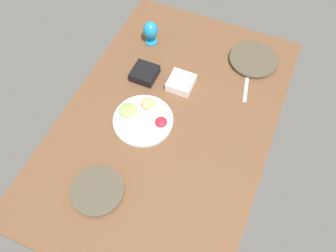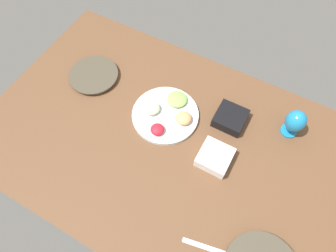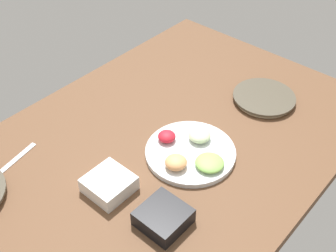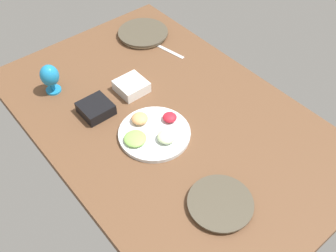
{
  "view_description": "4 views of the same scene",
  "coord_description": "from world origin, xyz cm",
  "px_view_note": "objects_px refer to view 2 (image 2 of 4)",
  "views": [
    {
      "loc": [
        85.06,
        36.83,
        147.2
      ],
      "look_at": [
        5.29,
        2.68,
        4.28
      ],
      "focal_mm": 36.53,
      "sensor_mm": 36.0,
      "label": 1
    },
    {
      "loc": [
        -29.99,
        50.39,
        117.05
      ],
      "look_at": [
        0.45,
        -4.88,
        4.28
      ],
      "focal_mm": 31.76,
      "sensor_mm": 36.0,
      "label": 2
    },
    {
      "loc": [
        -77.28,
        -73.29,
        102.74
      ],
      "look_at": [
        7.53,
        0.98,
        4.28
      ],
      "focal_mm": 45.94,
      "sensor_mm": 36.0,
      "label": 3
    },
    {
      "loc": [
        92.42,
        -75.79,
        123.72
      ],
      "look_at": [
        8.03,
        -5.91,
        4.28
      ],
      "focal_mm": 41.55,
      "sensor_mm": 36.0,
      "label": 4
    }
  ],
  "objects_px": {
    "dinner_plate_right": "(94,75)",
    "fruit_platter": "(166,114)",
    "hurricane_glass_blue": "(295,122)",
    "square_bowl_black": "(230,118)",
    "square_bowl_white": "(215,157)"
  },
  "relations": [
    {
      "from": "dinner_plate_right",
      "to": "square_bowl_white",
      "type": "relative_size",
      "value": 1.83
    },
    {
      "from": "square_bowl_white",
      "to": "hurricane_glass_blue",
      "type": "bearing_deg",
      "value": -129.44
    },
    {
      "from": "fruit_platter",
      "to": "square_bowl_white",
      "type": "relative_size",
      "value": 2.32
    },
    {
      "from": "dinner_plate_right",
      "to": "hurricane_glass_blue",
      "type": "bearing_deg",
      "value": -169.98
    },
    {
      "from": "fruit_platter",
      "to": "square_bowl_white",
      "type": "bearing_deg",
      "value": 161.79
    },
    {
      "from": "hurricane_glass_blue",
      "to": "square_bowl_white",
      "type": "xyz_separation_m",
      "value": [
        0.23,
        0.28,
        -0.06
      ]
    },
    {
      "from": "dinner_plate_right",
      "to": "fruit_platter",
      "type": "distance_m",
      "value": 0.42
    },
    {
      "from": "square_bowl_black",
      "to": "square_bowl_white",
      "type": "bearing_deg",
      "value": 94.91
    },
    {
      "from": "dinner_plate_right",
      "to": "fruit_platter",
      "type": "bearing_deg",
      "value": 176.67
    },
    {
      "from": "fruit_platter",
      "to": "square_bowl_black",
      "type": "bearing_deg",
      "value": -156.74
    },
    {
      "from": "hurricane_glass_blue",
      "to": "square_bowl_white",
      "type": "height_order",
      "value": "hurricane_glass_blue"
    },
    {
      "from": "square_bowl_white",
      "to": "square_bowl_black",
      "type": "relative_size",
      "value": 1.0
    },
    {
      "from": "dinner_plate_right",
      "to": "square_bowl_white",
      "type": "xyz_separation_m",
      "value": [
        -0.71,
        0.12,
        0.02
      ]
    },
    {
      "from": "hurricane_glass_blue",
      "to": "square_bowl_black",
      "type": "height_order",
      "value": "hurricane_glass_blue"
    },
    {
      "from": "square_bowl_white",
      "to": "dinner_plate_right",
      "type": "bearing_deg",
      "value": -9.47
    }
  ]
}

